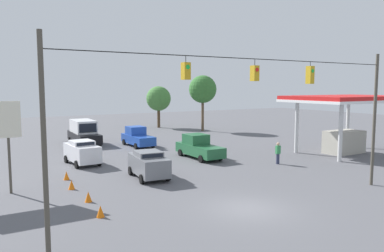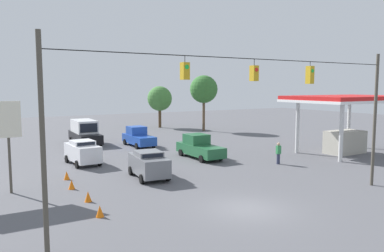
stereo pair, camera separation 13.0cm
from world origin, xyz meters
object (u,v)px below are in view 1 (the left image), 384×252
at_px(gas_station, 345,112).
at_px(tree_horizon_right, 159,99).
at_px(traffic_cone_nearest, 100,211).
at_px(traffic_cone_second, 88,197).
at_px(tree_horizon_left, 203,89).
at_px(overhead_signal_span, 255,111).
at_px(box_truck_black_withflow_deep, 84,132).
at_px(pickup_truck_green_oncoming_far, 199,147).
at_px(sedan_white_withflow_far, 82,152).
at_px(pedestrian, 278,153).
at_px(sedan_grey_withflow_mid, 148,164).
at_px(traffic_cone_third, 72,185).
at_px(traffic_cone_fourth, 66,176).
at_px(pickup_truck_blue_oncoming_deep, 137,137).

xyz_separation_m(gas_station, tree_horizon_right, (5.49, -30.09, 0.50)).
distance_m(traffic_cone_nearest, traffic_cone_second, 2.79).
height_order(traffic_cone_nearest, tree_horizon_left, tree_horizon_left).
distance_m(overhead_signal_span, tree_horizon_left, 35.68).
xyz_separation_m(box_truck_black_withflow_deep, tree_horizon_right, (-14.80, -11.31, 3.22)).
bearing_deg(traffic_cone_nearest, overhead_signal_span, 156.77).
bearing_deg(pickup_truck_green_oncoming_far, sedan_white_withflow_far, -14.57).
bearing_deg(gas_station, pedestrian, 3.30).
height_order(box_truck_black_withflow_deep, pedestrian, box_truck_black_withflow_deep).
height_order(traffic_cone_nearest, pedestrian, pedestrian).
height_order(sedan_grey_withflow_mid, tree_horizon_right, tree_horizon_right).
distance_m(traffic_cone_nearest, pedestrian, 17.47).
bearing_deg(sedan_grey_withflow_mid, box_truck_black_withflow_deep, -90.65).
relative_size(overhead_signal_span, traffic_cone_third, 34.18).
bearing_deg(traffic_cone_second, overhead_signal_span, 140.19).
xyz_separation_m(traffic_cone_third, pedestrian, (-16.74, 0.87, 0.63)).
bearing_deg(traffic_cone_third, sedan_white_withflow_far, -109.29).
bearing_deg(tree_horizon_left, overhead_signal_span, 61.93).
bearing_deg(traffic_cone_nearest, box_truck_black_withflow_deep, -102.91).
distance_m(pickup_truck_green_oncoming_far, gas_station, 14.74).
height_order(traffic_cone_second, pedestrian, pedestrian).
bearing_deg(traffic_cone_fourth, pedestrian, 167.88).
relative_size(pickup_truck_green_oncoming_far, sedan_white_withflow_far, 1.27).
distance_m(sedan_white_withflow_far, traffic_cone_nearest, 13.62).
bearing_deg(pedestrian, tree_horizon_right, -96.86).
bearing_deg(sedan_white_withflow_far, pickup_truck_green_oncoming_far, 165.43).
bearing_deg(traffic_cone_fourth, tree_horizon_left, -140.25).
bearing_deg(pickup_truck_green_oncoming_far, pedestrian, 126.67).
xyz_separation_m(pickup_truck_green_oncoming_far, sedan_white_withflow_far, (9.88, -2.57, 0.07)).
relative_size(overhead_signal_span, sedan_white_withflow_far, 4.66).
xyz_separation_m(pedestrian, tree_horizon_left, (-7.30, -23.31, 5.13)).
height_order(box_truck_black_withflow_deep, tree_horizon_left, tree_horizon_left).
xyz_separation_m(pickup_truck_green_oncoming_far, pickup_truck_blue_oncoming_deep, (2.18, -9.19, -0.00)).
xyz_separation_m(pickup_truck_green_oncoming_far, traffic_cone_fourth, (12.21, 2.19, -0.68)).
bearing_deg(sedan_white_withflow_far, traffic_cone_nearest, 79.15).
distance_m(sedan_white_withflow_far, tree_horizon_left, 26.66).
xyz_separation_m(traffic_cone_third, gas_station, (-25.92, 0.34, 3.77)).
relative_size(pickup_truck_blue_oncoming_deep, pedestrian, 2.89).
height_order(traffic_cone_second, tree_horizon_left, tree_horizon_left).
xyz_separation_m(pickup_truck_green_oncoming_far, tree_horizon_right, (-7.95, -24.90, 3.59)).
height_order(overhead_signal_span, traffic_cone_nearest, overhead_signal_span).
xyz_separation_m(box_truck_black_withflow_deep, traffic_cone_fourth, (5.36, 15.78, -1.05)).
xyz_separation_m(sedan_grey_withflow_mid, gas_station, (-20.50, 0.59, 3.06)).
relative_size(traffic_cone_nearest, traffic_cone_fourth, 1.00).
distance_m(traffic_cone_third, traffic_cone_fourth, 2.68).
height_order(pickup_truck_blue_oncoming_deep, gas_station, gas_station).
height_order(sedan_white_withflow_far, traffic_cone_nearest, sedan_white_withflow_far).
distance_m(traffic_cone_fourth, pedestrian, 16.86).
bearing_deg(sedan_white_withflow_far, tree_horizon_left, -145.00).
xyz_separation_m(sedan_white_withflow_far, pedestrian, (-14.14, 8.29, -0.12)).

